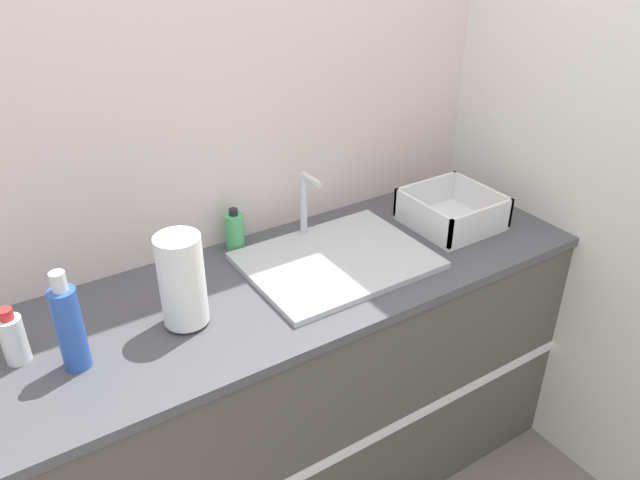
{
  "coord_description": "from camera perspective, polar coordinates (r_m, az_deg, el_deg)",
  "views": [
    {
      "loc": [
        -0.82,
        -1.08,
        1.94
      ],
      "look_at": [
        0.05,
        0.28,
        1.03
      ],
      "focal_mm": 35.0,
      "sensor_mm": 36.0,
      "label": 1
    }
  ],
  "objects": [
    {
      "name": "wall_right",
      "position": [
        2.34,
        18.66,
        12.12
      ],
      "size": [
        0.06,
        2.62,
        2.6
      ],
      "color": "silver",
      "rests_on": "ground_plane"
    },
    {
      "name": "soap_dispenser",
      "position": [
        2.04,
        -7.8,
        0.82
      ],
      "size": [
        0.06,
        0.06,
        0.14
      ],
      "color": "#4CB266",
      "rests_on": "counter_cabinet"
    },
    {
      "name": "counter_cabinet",
      "position": [
        2.2,
        -1.63,
        -13.12
      ],
      "size": [
        1.85,
        0.64,
        0.91
      ],
      "color": "#514C47",
      "rests_on": "ground_plane"
    },
    {
      "name": "bottle_white_spray",
      "position": [
        1.73,
        -26.24,
        -8.06
      ],
      "size": [
        0.06,
        0.06,
        0.16
      ],
      "color": "white",
      "rests_on": "counter_cabinet"
    },
    {
      "name": "sink",
      "position": [
        1.97,
        1.44,
        -1.68
      ],
      "size": [
        0.57,
        0.44,
        0.24
      ],
      "color": "silver",
      "rests_on": "counter_cabinet"
    },
    {
      "name": "dish_rack",
      "position": [
        2.23,
        11.92,
        2.38
      ],
      "size": [
        0.29,
        0.29,
        0.12
      ],
      "color": "white",
      "rests_on": "counter_cabinet"
    },
    {
      "name": "wall_back",
      "position": [
        2.02,
        -7.1,
        10.8
      ],
      "size": [
        4.23,
        0.06,
        2.6
      ],
      "color": "silver",
      "rests_on": "ground_plane"
    },
    {
      "name": "bottle_blue",
      "position": [
        1.62,
        -21.93,
        -7.34
      ],
      "size": [
        0.07,
        0.07,
        0.27
      ],
      "color": "#2D56B7",
      "rests_on": "counter_cabinet"
    },
    {
      "name": "paper_towel_roll",
      "position": [
        1.68,
        -12.5,
        -3.67
      ],
      "size": [
        0.12,
        0.12,
        0.27
      ],
      "color": "#4C4C51",
      "rests_on": "counter_cabinet"
    }
  ]
}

